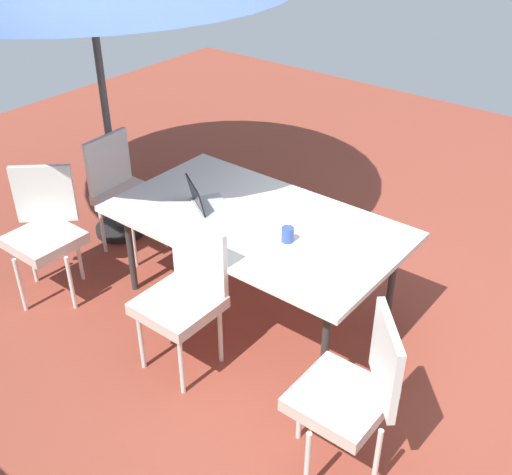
# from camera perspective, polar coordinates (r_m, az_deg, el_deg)

# --- Properties ---
(ground_plane) EXTENTS (10.00, 10.00, 0.02)m
(ground_plane) POSITION_cam_1_polar(r_m,az_deg,el_deg) (4.72, -0.00, -6.23)
(ground_plane) COLOR brown
(dining_table) EXTENTS (2.03, 1.14, 0.74)m
(dining_table) POSITION_cam_1_polar(r_m,az_deg,el_deg) (4.31, -0.00, 1.15)
(dining_table) COLOR white
(dining_table) RESTS_ON ground_plane
(chair_northeast) EXTENTS (0.59, 0.59, 0.98)m
(chair_northeast) POSITION_cam_1_polar(r_m,az_deg,el_deg) (4.81, -18.69, 0.83)
(chair_northeast) COLOR beige
(chair_northeast) RESTS_ON ground_plane
(chair_northwest) EXTENTS (0.59, 0.58, 0.98)m
(chair_northwest) POSITION_cam_1_polar(r_m,az_deg,el_deg) (3.33, 8.82, -13.56)
(chair_northwest) COLOR beige
(chair_northwest) RESTS_ON ground_plane
(chair_east) EXTENTS (0.47, 0.46, 0.98)m
(chair_east) POSITION_cam_1_polar(r_m,az_deg,el_deg) (5.19, -11.94, 4.32)
(chair_east) COLOR beige
(chair_east) RESTS_ON ground_plane
(chair_north) EXTENTS (0.46, 0.46, 0.98)m
(chair_north) POSITION_cam_1_polar(r_m,az_deg,el_deg) (3.94, -6.52, -5.00)
(chair_north) COLOR beige
(chair_north) RESTS_ON ground_plane
(laptop) EXTENTS (0.40, 0.38, 0.21)m
(laptop) POSITION_cam_1_polar(r_m,az_deg,el_deg) (4.42, -4.62, 3.24)
(laptop) COLOR #B7B7BC
(laptop) RESTS_ON dining_table
(cup) EXTENTS (0.08, 0.08, 0.10)m
(cup) POSITION_cam_1_polar(r_m,az_deg,el_deg) (4.03, 2.89, 0.27)
(cup) COLOR #334C99
(cup) RESTS_ON dining_table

